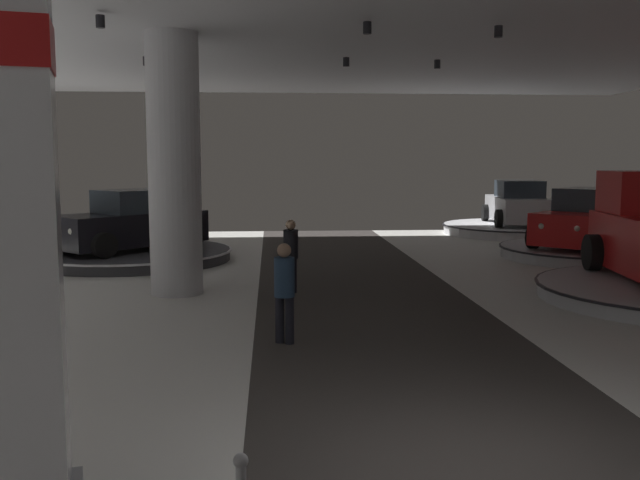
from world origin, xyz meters
TOP-DOWN VIEW (x-y plane):
  - column_left at (-3.94, 9.08)m, footprint 1.11×1.11m
  - display_platform_far_right at (7.32, 13.65)m, footprint 4.98×4.98m
  - display_car_far_right at (7.34, 13.67)m, footprint 4.25×4.23m
  - display_platform_deep_right at (7.66, 20.30)m, footprint 5.76×5.76m
  - display_car_deep_right at (7.65, 20.27)m, footprint 2.66×4.40m
  - display_platform_far_left at (-5.90, 14.06)m, footprint 5.72×5.72m
  - display_car_far_left at (-5.88, 14.08)m, footprint 4.27×4.21m
  - visitor_walking_near at (-1.48, 9.04)m, footprint 0.32×0.32m
  - visitor_walking_far at (-1.71, 4.82)m, footprint 0.32×0.32m

SIDE VIEW (x-z plane):
  - display_platform_far_left at x=-5.90m, z-range 0.02..0.34m
  - display_platform_far_right at x=7.32m, z-range 0.02..0.36m
  - display_platform_deep_right at x=7.66m, z-range 0.02..0.39m
  - visitor_walking_near at x=-1.48m, z-range 0.11..1.70m
  - visitor_walking_far at x=-1.71m, z-range 0.11..1.70m
  - display_car_far_left at x=-5.88m, z-range 0.23..1.94m
  - display_car_far_right at x=7.34m, z-range 0.25..1.96m
  - display_car_deep_right at x=7.65m, z-range 0.29..1.99m
  - column_left at x=-3.94m, z-range 0.00..5.50m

